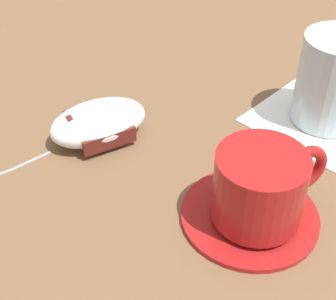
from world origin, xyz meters
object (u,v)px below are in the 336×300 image
(coffee_cup, at_px, (262,186))
(drinking_glass, at_px, (333,80))
(computer_mouse, at_px, (98,122))
(saucer, at_px, (250,214))

(coffee_cup, relative_size, drinking_glass, 1.03)
(coffee_cup, distance_m, computer_mouse, 0.19)
(saucer, bearing_deg, drinking_glass, -177.67)
(computer_mouse, xyz_separation_m, drinking_glass, (-0.17, 0.18, 0.03))
(computer_mouse, bearing_deg, drinking_glass, 133.91)
(drinking_glass, bearing_deg, saucer, 2.33)
(coffee_cup, bearing_deg, drinking_glass, -175.51)
(saucer, xyz_separation_m, coffee_cup, (-0.00, 0.01, 0.04))
(drinking_glass, bearing_deg, computer_mouse, -46.09)
(coffee_cup, relative_size, computer_mouse, 0.83)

